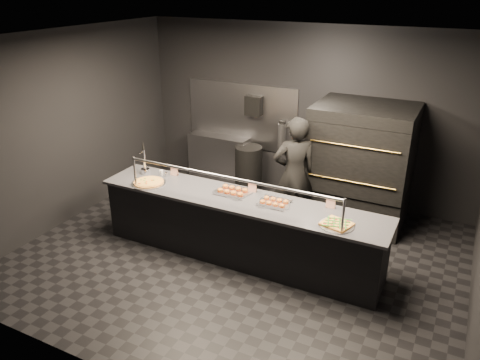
{
  "coord_description": "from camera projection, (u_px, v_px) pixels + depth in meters",
  "views": [
    {
      "loc": [
        2.58,
        -5.1,
        3.67
      ],
      "look_at": [
        -0.08,
        0.2,
        1.1
      ],
      "focal_mm": 35.0,
      "sensor_mm": 36.0,
      "label": 1
    }
  ],
  "objects": [
    {
      "name": "square_pizza",
      "position": [
        337.0,
        224.0,
        5.63
      ],
      "size": [
        0.42,
        0.42,
        0.05
      ],
      "color": "silver",
      "rests_on": "service_counter"
    },
    {
      "name": "beer_tap",
      "position": [
        145.0,
        164.0,
        7.07
      ],
      "size": [
        0.13,
        0.19,
        0.52
      ],
      "color": "silver",
      "rests_on": "service_counter"
    },
    {
      "name": "pizza_oven",
      "position": [
        361.0,
        164.0,
        7.38
      ],
      "size": [
        1.5,
        1.23,
        1.91
      ],
      "color": "black",
      "rests_on": "ground"
    },
    {
      "name": "prep_shelf",
      "position": [
        219.0,
        158.0,
        9.08
      ],
      "size": [
        1.2,
        0.35,
        0.9
      ],
      "primitive_type": "cube",
      "color": "#99999E",
      "rests_on": "ground"
    },
    {
      "name": "service_counter",
      "position": [
        239.0,
        228.0,
        6.51
      ],
      "size": [
        4.1,
        0.78,
        1.37
      ],
      "color": "black",
      "rests_on": "ground"
    },
    {
      "name": "round_pizza",
      "position": [
        149.0,
        182.0,
        6.79
      ],
      "size": [
        0.5,
        0.5,
        0.03
      ],
      "color": "silver",
      "rests_on": "service_counter"
    },
    {
      "name": "fire_extinguisher",
      "position": [
        282.0,
        136.0,
        8.39
      ],
      "size": [
        0.14,
        0.14,
        0.51
      ],
      "color": "#B2B2B7",
      "rests_on": "room"
    },
    {
      "name": "worker",
      "position": [
        294.0,
        175.0,
        7.12
      ],
      "size": [
        0.79,
        0.73,
        1.82
      ],
      "primitive_type": "imported",
      "rotation": [
        0.0,
        0.0,
        3.73
      ],
      "color": "black",
      "rests_on": "ground"
    },
    {
      "name": "slider_tray_a",
      "position": [
        233.0,
        191.0,
        6.48
      ],
      "size": [
        0.52,
        0.44,
        0.07
      ],
      "color": "silver",
      "rests_on": "service_counter"
    },
    {
      "name": "room",
      "position": [
        239.0,
        157.0,
        6.15
      ],
      "size": [
        6.04,
        6.0,
        3.0
      ],
      "color": "black",
      "rests_on": "ground"
    },
    {
      "name": "condiment_jar",
      "position": [
        163.0,
        173.0,
        7.03
      ],
      "size": [
        0.13,
        0.05,
        0.09
      ],
      "color": "silver",
      "rests_on": "service_counter"
    },
    {
      "name": "trash_bin",
      "position": [
        249.0,
        168.0,
        8.66
      ],
      "size": [
        0.5,
        0.5,
        0.84
      ],
      "primitive_type": "cylinder",
      "color": "black",
      "rests_on": "ground"
    },
    {
      "name": "tent_cards",
      "position": [
        248.0,
        186.0,
        6.53
      ],
      "size": [
        2.55,
        0.04,
        0.15
      ],
      "color": "white",
      "rests_on": "service_counter"
    },
    {
      "name": "slider_tray_b",
      "position": [
        274.0,
        203.0,
        6.16
      ],
      "size": [
        0.47,
        0.4,
        0.06
      ],
      "color": "silver",
      "rests_on": "service_counter"
    },
    {
      "name": "towel_dispenser",
      "position": [
        254.0,
        106.0,
        8.41
      ],
      "size": [
        0.3,
        0.2,
        0.35
      ],
      "primitive_type": "cube",
      "color": "black",
      "rests_on": "room"
    }
  ]
}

